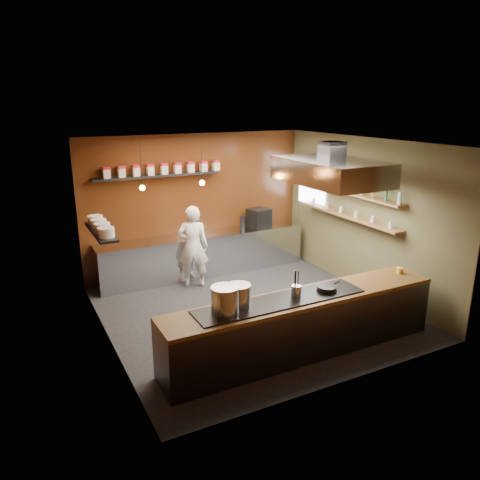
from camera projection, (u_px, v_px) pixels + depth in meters
floor at (251, 311)px, 8.44m from camera, size 5.00×5.00×0.00m
back_wall at (197, 204)px, 10.14m from camera, size 5.00×0.00×5.00m
left_wall at (104, 252)px, 6.91m from camera, size 0.00×5.00×5.00m
right_wall at (365, 216)px, 9.10m from camera, size 0.00×5.00×5.00m
ceiling at (253, 143)px, 7.58m from camera, size 5.00×5.00×0.00m
window_pane at (312, 182)px, 10.41m from camera, size 0.00×1.00×1.00m
prep_counter at (204, 254)px, 10.16m from camera, size 4.60×0.65×0.90m
pass_counter at (303, 324)px, 6.94m from camera, size 4.40×0.72×0.94m
tin_shelf at (157, 176)px, 9.42m from camera, size 2.60×0.26×0.04m
plate_shelf at (101, 232)px, 7.82m from camera, size 0.30×1.40×0.04m
bottle_shelf_upper at (349, 193)px, 9.17m from camera, size 0.26×2.80×0.04m
bottle_shelf_lower at (348, 216)px, 9.30m from camera, size 0.26×2.80×0.04m
extractor_hood at (331, 171)px, 7.95m from camera, size 1.20×2.00×0.72m
pendant_left at (142, 185)px, 8.66m from camera, size 0.10×0.10×0.95m
pendant_right at (202, 180)px, 9.18m from camera, size 0.10×0.10×0.95m
storage_tins at (164, 169)px, 9.45m from camera, size 2.43×0.13×0.22m
plate_stacks at (100, 226)px, 7.79m from camera, size 0.26×1.16×0.16m
bottles at (350, 186)px, 9.13m from camera, size 0.06×2.66×0.24m
wine_glasses at (348, 212)px, 9.28m from camera, size 0.07×2.37×0.13m
stockpot_large at (225, 300)px, 6.19m from camera, size 0.47×0.47×0.37m
stockpot_small at (239, 296)px, 6.39m from camera, size 0.41×0.41×0.32m
utensil_crock at (296, 292)px, 6.69m from camera, size 0.16×0.16×0.19m
frying_pan at (327, 289)px, 6.94m from camera, size 0.46×0.30×0.08m
butter_jar at (400, 271)px, 7.70m from camera, size 0.12×0.12×0.10m
espresso_machine at (259, 218)px, 10.50m from camera, size 0.50×0.48×0.43m
chef at (193, 247)px, 9.38m from camera, size 0.72×0.62×1.68m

